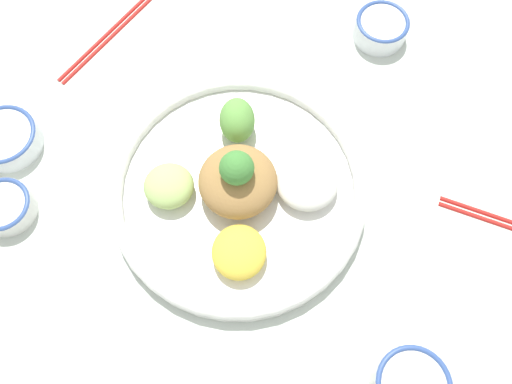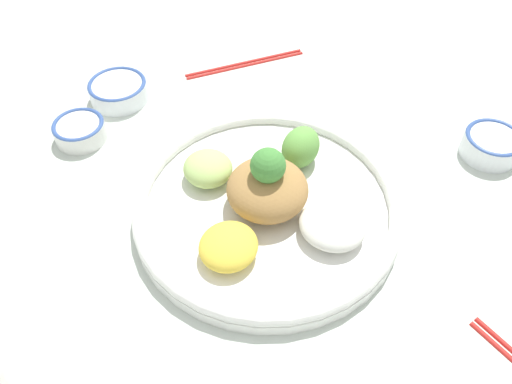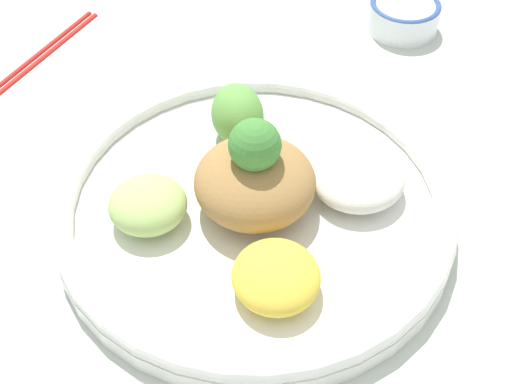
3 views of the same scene
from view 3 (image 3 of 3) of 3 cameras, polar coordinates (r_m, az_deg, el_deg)
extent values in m
plane|color=silver|center=(0.71, -1.54, -2.58)|extent=(2.40, 2.40, 0.00)
cylinder|color=white|center=(0.71, -0.09, -1.64)|extent=(0.39, 0.39, 0.02)
torus|color=white|center=(0.70, -0.09, -0.82)|extent=(0.39, 0.39, 0.02)
ellipsoid|color=#6BAD4C|center=(0.75, -1.50, 6.22)|extent=(0.08, 0.09, 0.06)
ellipsoid|color=#B7DB7A|center=(0.68, -8.64, -1.02)|extent=(0.10, 0.10, 0.04)
ellipsoid|color=yellow|center=(0.62, 1.61, -6.78)|extent=(0.11, 0.11, 0.04)
ellipsoid|color=white|center=(0.71, 8.13, 1.04)|extent=(0.12, 0.12, 0.04)
ellipsoid|color=#AD7F47|center=(0.68, -0.09, 0.80)|extent=(0.12, 0.12, 0.07)
sphere|color=#478E3D|center=(0.64, -0.10, 3.79)|extent=(0.05, 0.05, 0.05)
cylinder|color=white|center=(0.98, 11.72, 13.57)|extent=(0.09, 0.09, 0.04)
torus|color=#38569E|center=(0.97, 11.88, 14.43)|extent=(0.09, 0.09, 0.01)
cylinder|color=white|center=(0.97, 11.86, 14.29)|extent=(0.08, 0.08, 0.00)
cylinder|color=red|center=(0.95, -17.17, 9.98)|extent=(0.04, 0.24, 0.01)
cylinder|color=red|center=(0.95, -17.63, 10.12)|extent=(0.04, 0.24, 0.01)
camera|label=1|loc=(0.29, 89.08, 76.19)|focal=35.00mm
camera|label=2|loc=(0.32, 81.52, 19.98)|focal=35.00mm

